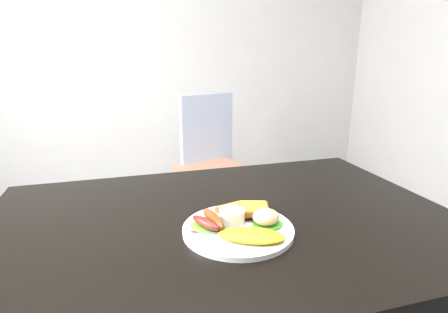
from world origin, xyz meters
TOP-DOWN VIEW (x-y plane):
  - room_back_panel at (0.00, 2.25)m, footprint 4.00×0.04m
  - dining_table at (0.00, 0.00)m, footprint 1.20×0.80m
  - dining_chair at (0.29, 1.24)m, footprint 0.50×0.50m
  - person at (-0.17, 0.56)m, footprint 0.61×0.49m
  - plate at (0.01, -0.08)m, footprint 0.26×0.26m
  - lettuce_left at (-0.06, -0.06)m, footprint 0.10×0.09m
  - lettuce_right at (0.08, -0.09)m, footprint 0.08×0.07m
  - omelette at (0.02, -0.14)m, footprint 0.16×0.12m
  - sausage_a at (-0.07, -0.08)m, footprint 0.06×0.09m
  - sausage_b at (-0.05, -0.06)m, footprint 0.04×0.11m
  - ramekin at (0.00, -0.06)m, footprint 0.07×0.07m
  - toast_a at (0.03, -0.02)m, footprint 0.10×0.10m
  - toast_b at (0.06, -0.04)m, footprint 0.09×0.09m
  - potato_salad at (0.07, -0.09)m, footprint 0.08×0.08m
  - fork at (-0.03, -0.10)m, footprint 0.16×0.05m

SIDE VIEW (x-z plane):
  - dining_chair at x=0.29m, z-range 0.43..0.47m
  - dining_table at x=0.00m, z-range 0.71..0.75m
  - person at x=-0.17m, z-range 0.00..1.48m
  - plate at x=0.01m, z-range 0.75..0.76m
  - fork at x=-0.03m, z-range 0.76..0.77m
  - lettuce_right at x=0.08m, z-range 0.76..0.77m
  - lettuce_left at x=-0.06m, z-range 0.76..0.77m
  - toast_a at x=0.03m, z-range 0.76..0.78m
  - omelette at x=0.02m, z-range 0.76..0.78m
  - ramekin at x=0.00m, z-range 0.76..0.80m
  - toast_b at x=0.06m, z-range 0.78..0.79m
  - sausage_a at x=-0.07m, z-range 0.77..0.79m
  - sausage_b at x=-0.05m, z-range 0.77..0.80m
  - potato_salad at x=0.07m, z-range 0.77..0.80m
  - room_back_panel at x=0.00m, z-range 0.00..2.70m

